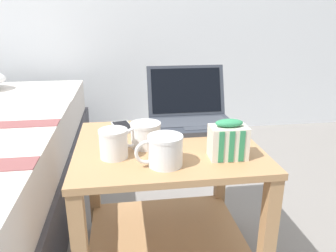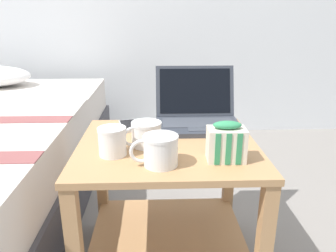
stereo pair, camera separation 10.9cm
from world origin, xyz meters
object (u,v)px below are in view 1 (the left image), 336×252
mug_front_left (164,149)px  mug_mid_center (113,142)px  laptop (190,113)px  cell_phone (123,127)px  snack_bag (228,140)px  mug_front_right (145,134)px

mug_front_left → mug_mid_center: 0.17m
laptop → mug_mid_center: size_ratio=2.54×
cell_phone → mug_mid_center: bearing=-96.5°
snack_bag → cell_phone: 0.47m
mug_front_left → mug_mid_center: mug_front_left is taller
laptop → mug_front_right: size_ratio=2.52×
laptop → mug_front_left: (-0.16, -0.38, 0.01)m
snack_bag → mug_front_right: bearing=153.0°
mug_front_left → mug_mid_center: size_ratio=1.11×
mug_front_right → mug_mid_center: size_ratio=1.01×
mug_mid_center → mug_front_right: bearing=34.0°
mug_front_right → cell_phone: bearing=110.0°
mug_front_right → mug_mid_center: mug_mid_center is taller
mug_front_left → snack_bag: size_ratio=1.15×
mug_front_left → cell_phone: 0.38m
snack_bag → cell_phone: bearing=134.4°
laptop → mug_mid_center: 0.43m
laptop → mug_mid_center: laptop is taller
mug_front_right → snack_bag: size_ratio=1.04×
snack_bag → mug_mid_center: bearing=171.0°
mug_mid_center → cell_phone: size_ratio=0.86×
mug_front_right → mug_mid_center: bearing=-146.0°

